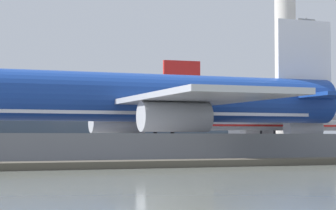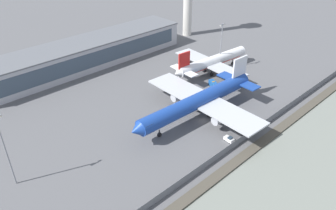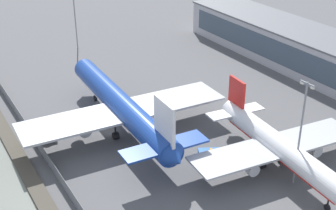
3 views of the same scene
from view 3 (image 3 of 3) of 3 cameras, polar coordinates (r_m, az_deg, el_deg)
name	(u,v)px [view 3 (image 3 of 3)]	position (r m, az deg, el deg)	size (l,w,h in m)	color
ground_plane	(109,131)	(107.11, -7.22, -3.20)	(500.00, 500.00, 0.00)	#565659
shoreline_seawall	(18,155)	(102.08, -17.84, -5.84)	(320.00, 3.00, 0.50)	#474238
perimeter_fence	(39,145)	(102.34, -15.49, -4.77)	(280.00, 0.10, 2.42)	slate
cargo_jet_blue	(122,106)	(104.18, -5.69, -0.15)	(54.63, 46.65, 16.21)	#193D93
passenger_jet_white_red	(281,148)	(92.93, 13.56, -5.10)	(42.75, 36.43, 13.41)	white
baggage_tug	(49,138)	(105.22, -14.31, -3.95)	(1.82, 3.30, 1.80)	white
ops_van	(210,154)	(95.92, 5.19, -6.02)	(4.22, 5.59, 2.48)	#19519E
terminal_building	(310,52)	(143.85, 16.91, 6.24)	(97.56, 18.66, 11.40)	#B2B2B7
apron_light_mast_apron_west	(301,129)	(86.67, 15.90, -2.83)	(3.20, 0.40, 20.78)	gray
apron_light_mast_apron_east	(75,13)	(157.37, -11.31, 10.89)	(3.20, 0.40, 21.01)	gray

